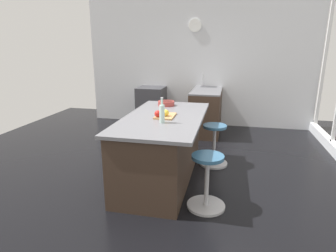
% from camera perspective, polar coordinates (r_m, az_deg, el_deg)
% --- Properties ---
extents(ground_plane, '(7.79, 7.79, 0.00)m').
position_cam_1_polar(ground_plane, '(4.07, 0.46, -10.34)').
color(ground_plane, black).
extents(interior_partition_left, '(0.15, 5.11, 2.99)m').
position_cam_1_polar(interior_partition_left, '(6.62, 6.08, 13.18)').
color(interior_partition_left, silver).
rests_on(interior_partition_left, ground_plane).
extents(sink_cabinet, '(1.89, 0.60, 1.19)m').
position_cam_1_polar(sink_cabinet, '(6.38, 7.92, 3.66)').
color(sink_cabinet, '#38281E').
rests_on(sink_cabinet, ground_plane).
extents(oven_range, '(0.60, 0.61, 0.88)m').
position_cam_1_polar(oven_range, '(6.61, -3.33, 4.01)').
color(oven_range, '#38383D').
rests_on(oven_range, ground_plane).
extents(kitchen_island, '(1.99, 1.02, 0.90)m').
position_cam_1_polar(kitchen_island, '(3.91, -1.39, -4.27)').
color(kitchen_island, '#38281E').
rests_on(kitchen_island, ground_plane).
extents(stool_by_window, '(0.44, 0.44, 0.64)m').
position_cam_1_polar(stool_by_window, '(4.45, 9.22, -4.00)').
color(stool_by_window, '#B7B7BC').
rests_on(stool_by_window, ground_plane).
extents(stool_middle, '(0.44, 0.44, 0.64)m').
position_cam_1_polar(stool_middle, '(3.30, 7.80, -11.31)').
color(stool_middle, '#B7B7BC').
rests_on(stool_middle, ground_plane).
extents(cutting_board, '(0.36, 0.24, 0.02)m').
position_cam_1_polar(cutting_board, '(3.73, -0.53, 2.05)').
color(cutting_board, tan).
rests_on(cutting_board, kitchen_island).
extents(apple_yellow, '(0.09, 0.09, 0.09)m').
position_cam_1_polar(apple_yellow, '(3.68, -0.48, 2.67)').
color(apple_yellow, gold).
rests_on(apple_yellow, cutting_board).
extents(apple_red, '(0.09, 0.09, 0.09)m').
position_cam_1_polar(apple_red, '(3.63, -2.07, 2.48)').
color(apple_red, red).
rests_on(apple_red, cutting_board).
extents(water_bottle, '(0.06, 0.06, 0.31)m').
position_cam_1_polar(water_bottle, '(3.41, -1.20, 2.64)').
color(water_bottle, silver).
rests_on(water_bottle, kitchen_island).
extents(fruit_bowl, '(0.25, 0.25, 0.07)m').
position_cam_1_polar(fruit_bowl, '(4.42, -0.36, 4.64)').
color(fruit_bowl, '#993833').
rests_on(fruit_bowl, kitchen_island).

